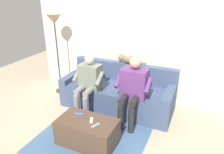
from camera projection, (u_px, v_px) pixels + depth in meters
ground_plane at (102, 125)px, 3.59m from camera, size 8.00×8.00×0.00m
back_wall at (130, 40)px, 4.20m from camera, size 4.24×0.06×2.43m
couch at (118, 93)px, 4.08m from camera, size 2.10×0.83×0.81m
coffee_table at (88, 132)px, 3.12m from camera, size 0.87×0.49×0.39m
person_left_seated at (133, 86)px, 3.47m from camera, size 0.58×0.57×1.16m
person_right_seated at (88, 81)px, 3.77m from camera, size 0.53×0.53×1.10m
cat_on_backrest at (128, 59)px, 4.07m from camera, size 0.56×0.14×0.17m
remote_white at (92, 120)px, 3.04m from camera, size 0.09×0.13×0.02m
remote_blue at (79, 114)px, 3.19m from camera, size 0.13×0.07×0.02m
remote_gray at (96, 126)px, 2.92m from camera, size 0.09×0.14×0.02m
floor_rug at (93, 137)px, 3.32m from camera, size 1.63×1.50×0.01m
floor_lamp at (55, 26)px, 4.25m from camera, size 0.31×0.31×1.69m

